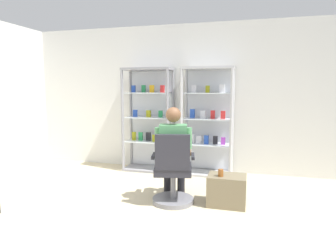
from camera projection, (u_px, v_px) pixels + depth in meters
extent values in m
plane|color=#C6B793|center=(112.00, 244.00, 2.97)|extent=(7.20, 7.20, 0.00)
cube|color=silver|center=(181.00, 98.00, 5.68)|extent=(6.00, 0.10, 2.70)
cylinder|color=gray|center=(123.00, 120.00, 5.50)|extent=(0.05, 0.05, 1.90)
cylinder|color=gray|center=(167.00, 122.00, 5.28)|extent=(0.05, 0.05, 1.90)
cylinder|color=gray|center=(131.00, 118.00, 5.89)|extent=(0.05, 0.05, 1.90)
cylinder|color=gray|center=(173.00, 120.00, 5.66)|extent=(0.05, 0.05, 1.90)
cube|color=gray|center=(148.00, 69.00, 5.47)|extent=(0.90, 0.45, 0.04)
cube|color=gray|center=(148.00, 169.00, 5.70)|extent=(0.90, 0.45, 0.04)
cube|color=silver|center=(152.00, 119.00, 5.79)|extent=(0.84, 0.02, 1.80)
cube|color=silver|center=(148.00, 141.00, 5.63)|extent=(0.82, 0.39, 0.02)
cube|color=#999919|center=(134.00, 136.00, 5.71)|extent=(0.07, 0.04, 0.16)
cube|color=#268C4C|center=(141.00, 136.00, 5.67)|extent=(0.08, 0.06, 0.16)
cube|color=black|center=(148.00, 137.00, 5.64)|extent=(0.09, 0.04, 0.16)
cube|color=#999919|center=(155.00, 138.00, 5.54)|extent=(0.09, 0.06, 0.13)
cube|color=gold|center=(164.00, 137.00, 5.57)|extent=(0.09, 0.04, 0.16)
cube|color=silver|center=(148.00, 117.00, 5.58)|extent=(0.82, 0.39, 0.02)
cube|color=#264CB2|center=(135.00, 113.00, 5.62)|extent=(0.08, 0.04, 0.13)
cube|color=#999919|center=(149.00, 114.00, 5.57)|extent=(0.08, 0.06, 0.12)
cube|color=#268C4C|center=(161.00, 114.00, 5.51)|extent=(0.07, 0.04, 0.12)
cube|color=silver|center=(148.00, 93.00, 5.52)|extent=(0.82, 0.39, 0.02)
cube|color=#264CB2|center=(134.00, 89.00, 5.57)|extent=(0.08, 0.04, 0.13)
cube|color=#268C4C|center=(144.00, 89.00, 5.56)|extent=(0.07, 0.03, 0.13)
cube|color=gold|center=(152.00, 89.00, 5.47)|extent=(0.08, 0.04, 0.13)
cube|color=red|center=(162.00, 89.00, 5.47)|extent=(0.08, 0.05, 0.13)
cylinder|color=#B7B7BC|center=(181.00, 122.00, 5.21)|extent=(0.05, 0.05, 1.90)
cylinder|color=#B7B7BC|center=(231.00, 124.00, 4.99)|extent=(0.05, 0.05, 1.90)
cylinder|color=#B7B7BC|center=(186.00, 120.00, 5.60)|extent=(0.05, 0.05, 1.90)
cylinder|color=#B7B7BC|center=(233.00, 121.00, 5.37)|extent=(0.05, 0.05, 1.90)
cube|color=#B7B7BC|center=(208.00, 68.00, 5.18)|extent=(0.90, 0.45, 0.04)
cube|color=#B7B7BC|center=(206.00, 173.00, 5.41)|extent=(0.90, 0.45, 0.04)
cube|color=silver|center=(209.00, 120.00, 5.50)|extent=(0.84, 0.02, 1.80)
cube|color=silver|center=(207.00, 144.00, 5.34)|extent=(0.82, 0.39, 0.02)
cube|color=silver|center=(192.00, 138.00, 5.45)|extent=(0.09, 0.05, 0.15)
cube|color=silver|center=(199.00, 140.00, 5.37)|extent=(0.09, 0.04, 0.13)
cube|color=#264CB2|center=(206.00, 140.00, 5.29)|extent=(0.08, 0.05, 0.16)
cube|color=black|center=(215.00, 140.00, 5.27)|extent=(0.08, 0.04, 0.15)
cube|color=purple|center=(223.00, 141.00, 5.25)|extent=(0.08, 0.05, 0.13)
cube|color=silver|center=(207.00, 119.00, 5.29)|extent=(0.82, 0.39, 0.02)
cube|color=#264CB2|center=(192.00, 113.00, 5.39)|extent=(0.09, 0.05, 0.16)
cube|color=silver|center=(203.00, 115.00, 5.32)|extent=(0.09, 0.05, 0.13)
cube|color=red|center=(213.00, 115.00, 5.24)|extent=(0.07, 0.04, 0.14)
cube|color=red|center=(223.00, 115.00, 5.23)|extent=(0.08, 0.05, 0.14)
cube|color=silver|center=(208.00, 93.00, 5.23)|extent=(0.82, 0.39, 0.02)
cube|color=silver|center=(194.00, 89.00, 5.27)|extent=(0.08, 0.04, 0.13)
cube|color=#999919|center=(208.00, 89.00, 5.20)|extent=(0.07, 0.04, 0.12)
cube|color=silver|center=(222.00, 89.00, 5.12)|extent=(0.09, 0.05, 0.14)
cylinder|color=slate|center=(173.00, 200.00, 4.07)|extent=(0.56, 0.56, 0.06)
cylinder|color=slate|center=(173.00, 185.00, 4.04)|extent=(0.07, 0.07, 0.41)
cube|color=#26262D|center=(173.00, 169.00, 4.01)|extent=(0.57, 0.57, 0.10)
cube|color=#26262D|center=(173.00, 152.00, 3.77)|extent=(0.45, 0.17, 0.45)
cube|color=#26262D|center=(193.00, 156.00, 3.98)|extent=(0.10, 0.30, 0.04)
cube|color=#26262D|center=(154.00, 156.00, 4.01)|extent=(0.10, 0.30, 0.04)
cylinder|color=black|center=(181.00, 158.00, 4.19)|extent=(0.22, 0.42, 0.14)
cylinder|color=black|center=(181.00, 174.00, 4.43)|extent=(0.11, 0.11, 0.56)
cylinder|color=black|center=(167.00, 158.00, 4.21)|extent=(0.22, 0.42, 0.14)
cylinder|color=black|center=(168.00, 174.00, 4.44)|extent=(0.11, 0.11, 0.56)
cube|color=#4C8C59|center=(173.00, 143.00, 3.97)|extent=(0.40, 0.29, 0.50)
sphere|color=brown|center=(173.00, 115.00, 3.92)|extent=(0.20, 0.20, 0.20)
cylinder|color=#4C8C59|center=(188.00, 138.00, 3.95)|extent=(0.09, 0.09, 0.28)
cylinder|color=brown|center=(188.00, 152.00, 4.16)|extent=(0.14, 0.31, 0.08)
cylinder|color=#4C8C59|center=(158.00, 138.00, 3.97)|extent=(0.09, 0.09, 0.28)
cylinder|color=brown|center=(159.00, 151.00, 4.18)|extent=(0.14, 0.31, 0.08)
cube|color=#72664C|center=(227.00, 190.00, 3.96)|extent=(0.49, 0.38, 0.40)
cylinder|color=brown|center=(221.00, 173.00, 3.88)|extent=(0.07, 0.07, 0.09)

